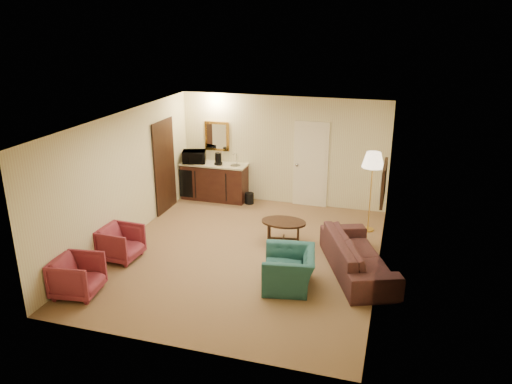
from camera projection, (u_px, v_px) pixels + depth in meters
The scene contains 12 objects.
ground at pixel (244, 254), 9.60m from camera, with size 6.00×6.00×0.00m, color olive.
room_walls at pixel (251, 157), 9.75m from camera, with size 5.02×6.01×2.61m.
wetbar_cabinet at pixel (215, 181), 12.35m from camera, with size 1.64×0.58×0.92m, color #361B11.
sofa at pixel (358, 250), 8.79m from camera, with size 2.24×0.65×0.87m, color black.
teal_armchair at pixel (289, 263), 8.33m from camera, with size 0.97×0.63×0.85m, color #215350.
rose_chair_near at pixel (121, 242), 9.30m from camera, with size 0.69×0.64×0.71m, color maroon.
rose_chair_far at pixel (77, 274), 8.10m from camera, with size 0.71×0.66×0.73m, color maroon.
coffee_table at pixel (284, 233), 9.91m from camera, with size 0.89×0.60×0.51m, color black.
floor_lamp at pixel (371, 192), 10.38m from camera, with size 0.46×0.46×1.73m, color gold.
waste_bin at pixel (249, 198), 12.15m from camera, with size 0.21×0.21×0.27m, color black.
microwave at pixel (194, 155), 12.21m from camera, with size 0.55×0.31×0.38m, color black.
coffee_maker at pixel (218, 159), 12.06m from camera, with size 0.16×0.16×0.30m, color black.
Camera 1 is at (2.69, -8.24, 4.31)m, focal length 35.00 mm.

